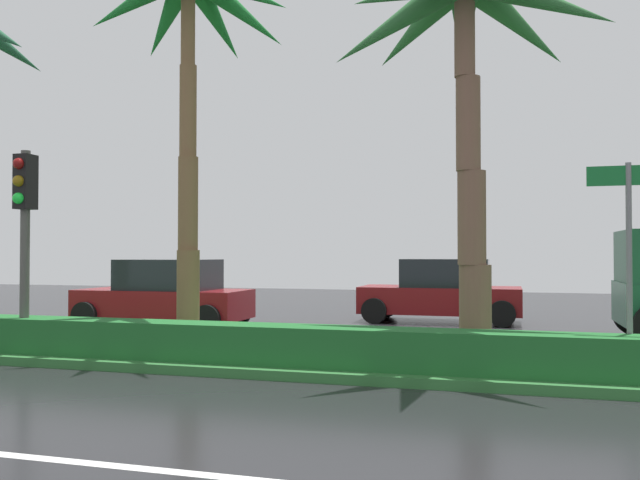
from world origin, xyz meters
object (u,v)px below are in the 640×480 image
object	(u,v)px
palm_tree_centre_left	(465,34)
traffic_signal_median_left	(24,213)
car_in_traffic_second	(442,292)
street_name_sign	(629,239)
car_in_traffic_leading	(165,295)
palm_tree_mid_left	(188,18)

from	to	relation	value
palm_tree_centre_left	traffic_signal_median_left	xyz separation A→B (m)	(-7.48, -1.29, -2.88)
traffic_signal_median_left	car_in_traffic_second	size ratio (longest dim) A/B	0.82
street_name_sign	palm_tree_centre_left	bearing A→B (deg)	159.90
palm_tree_centre_left	car_in_traffic_leading	bearing A→B (deg)	152.52
palm_tree_mid_left	street_name_sign	size ratio (longest dim) A/B	2.56
car_in_traffic_leading	car_in_traffic_second	distance (m)	7.37
palm_tree_mid_left	palm_tree_centre_left	world-z (taller)	palm_tree_mid_left
traffic_signal_median_left	palm_tree_mid_left	bearing A→B (deg)	39.86
palm_tree_mid_left	traffic_signal_median_left	distance (m)	4.80
palm_tree_centre_left	car_in_traffic_leading	xyz separation A→B (m)	(-7.69, 4.00, -4.64)
palm_tree_centre_left	street_name_sign	size ratio (longest dim) A/B	2.23
car_in_traffic_second	palm_tree_mid_left	bearing A→B (deg)	58.30
street_name_sign	car_in_traffic_second	xyz separation A→B (m)	(-3.38, 8.14, -1.25)
palm_tree_mid_left	street_name_sign	bearing A→B (deg)	-10.32
palm_tree_mid_left	car_in_traffic_leading	bearing A→B (deg)	124.88
palm_tree_mid_left	street_name_sign	distance (m)	8.84
palm_tree_centre_left	car_in_traffic_second	world-z (taller)	palm_tree_centre_left
car_in_traffic_second	street_name_sign	bearing A→B (deg)	112.57
street_name_sign	car_in_traffic_second	size ratio (longest dim) A/B	0.70
palm_tree_centre_left	traffic_signal_median_left	distance (m)	8.12
palm_tree_mid_left	car_in_traffic_leading	distance (m)	7.02
street_name_sign	car_in_traffic_leading	distance (m)	11.16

